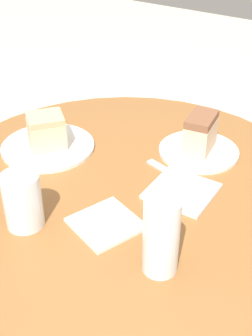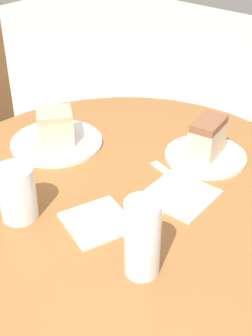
{
  "view_description": "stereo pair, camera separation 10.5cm",
  "coord_description": "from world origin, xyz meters",
  "px_view_note": "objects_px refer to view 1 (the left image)",
  "views": [
    {
      "loc": [
        -0.73,
        -0.48,
        1.38
      ],
      "look_at": [
        0.0,
        0.0,
        0.79
      ],
      "focal_mm": 50.0,
      "sensor_mm": 36.0,
      "label": 1
    },
    {
      "loc": [
        -0.67,
        -0.57,
        1.38
      ],
      "look_at": [
        0.0,
        0.0,
        0.79
      ],
      "focal_mm": 50.0,
      "sensor_mm": 36.0,
      "label": 2
    }
  ],
  "objects_px": {
    "plate_near": "(199,151)",
    "cake_slice_near": "(200,133)",
    "plate_far": "(48,147)",
    "cake_slice_far": "(46,131)",
    "glass_water": "(161,240)",
    "glass_lemonade": "(23,203)"
  },
  "relations": [
    {
      "from": "plate_far",
      "to": "glass_water",
      "type": "distance_m",
      "value": 0.5
    },
    {
      "from": "plate_near",
      "to": "plate_far",
      "type": "relative_size",
      "value": 0.85
    },
    {
      "from": "plate_far",
      "to": "glass_water",
      "type": "bearing_deg",
      "value": -114.7
    },
    {
      "from": "cake_slice_far",
      "to": "glass_lemonade",
      "type": "bearing_deg",
      "value": -147.23
    },
    {
      "from": "plate_near",
      "to": "glass_water",
      "type": "bearing_deg",
      "value": -163.6
    },
    {
      "from": "cake_slice_near",
      "to": "cake_slice_far",
      "type": "xyz_separation_m",
      "value": [
        -0.19,
        0.33,
        -0.01
      ]
    },
    {
      "from": "cake_slice_far",
      "to": "plate_near",
      "type": "bearing_deg",
      "value": -59.84
    },
    {
      "from": "glass_lemonade",
      "to": "cake_slice_near",
      "type": "bearing_deg",
      "value": -21.18
    },
    {
      "from": "plate_far",
      "to": "cake_slice_far",
      "type": "relative_size",
      "value": 1.96
    },
    {
      "from": "plate_near",
      "to": "cake_slice_near",
      "type": "bearing_deg",
      "value": 0.0
    },
    {
      "from": "plate_far",
      "to": "cake_slice_far",
      "type": "xyz_separation_m",
      "value": [
        -0.0,
        0.0,
        0.05
      ]
    },
    {
      "from": "cake_slice_near",
      "to": "glass_lemonade",
      "type": "distance_m",
      "value": 0.47
    },
    {
      "from": "plate_near",
      "to": "cake_slice_near",
      "type": "height_order",
      "value": "cake_slice_near"
    },
    {
      "from": "plate_far",
      "to": "cake_slice_near",
      "type": "distance_m",
      "value": 0.39
    },
    {
      "from": "cake_slice_far",
      "to": "glass_water",
      "type": "relative_size",
      "value": 0.79
    },
    {
      "from": "glass_lemonade",
      "to": "glass_water",
      "type": "xyz_separation_m",
      "value": [
        0.04,
        -0.29,
        0.02
      ]
    },
    {
      "from": "plate_near",
      "to": "glass_lemonade",
      "type": "height_order",
      "value": "glass_lemonade"
    },
    {
      "from": "cake_slice_far",
      "to": "glass_lemonade",
      "type": "height_order",
      "value": "glass_lemonade"
    },
    {
      "from": "plate_near",
      "to": "glass_lemonade",
      "type": "bearing_deg",
      "value": 158.82
    },
    {
      "from": "plate_near",
      "to": "cake_slice_near",
      "type": "relative_size",
      "value": 1.87
    },
    {
      "from": "plate_far",
      "to": "plate_near",
      "type": "bearing_deg",
      "value": -59.84
    },
    {
      "from": "plate_near",
      "to": "cake_slice_far",
      "type": "xyz_separation_m",
      "value": [
        -0.19,
        0.33,
        0.05
      ]
    }
  ]
}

